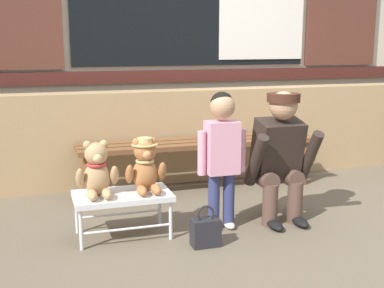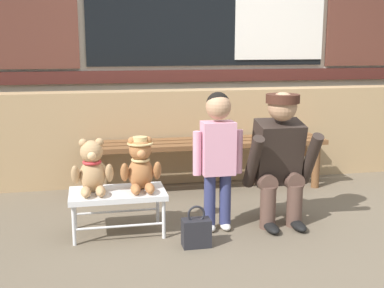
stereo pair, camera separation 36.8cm
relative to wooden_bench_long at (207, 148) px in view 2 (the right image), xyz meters
name	(u,v)px [view 2 (the right image)]	position (x,y,z in m)	size (l,w,h in m)	color
ground_plane	(270,230)	(0.20, -1.06, -0.37)	(60.00, 60.00, 0.00)	brown
brick_low_wall	(218,134)	(0.20, 0.37, 0.05)	(7.26, 0.25, 0.85)	tan
wooden_bench_long	(207,148)	(0.00, 0.00, 0.00)	(2.10, 0.40, 0.44)	brown
small_display_bench	(118,196)	(-0.83, -0.90, -0.11)	(0.64, 0.36, 0.30)	silver
teddy_bear_plain	(92,169)	(-0.99, -0.90, 0.09)	(0.28, 0.26, 0.36)	tan
teddy_bear_with_hat	(141,165)	(-0.67, -0.90, 0.10)	(0.28, 0.27, 0.36)	#A86B3D
child_standing	(218,146)	(-0.15, -0.96, 0.22)	(0.35, 0.18, 0.96)	navy
adult_crouching	(280,158)	(0.31, -0.92, 0.11)	(0.50, 0.49, 0.95)	brown
handbag_on_ground	(196,232)	(-0.36, -1.22, -0.28)	(0.18, 0.11, 0.27)	#232328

